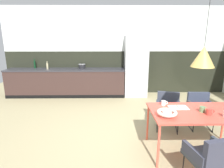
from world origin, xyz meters
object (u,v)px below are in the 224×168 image
Objects in this scene: pendant_lamp_over_table_near at (203,57)px; mug_dark_espresso at (209,112)px; dining_table at (197,114)px; cooking_pot at (82,66)px; fruit_bowl at (167,113)px; refrigerator_column at (136,66)px; mug_white_ceramic at (202,109)px; armchair_far_side at (213,155)px; bottle_oil_tall at (35,64)px; open_book at (178,107)px; mug_tall_blue at (164,103)px; armchair_near_window at (200,106)px; armchair_head_of_table at (168,106)px; bottle_wine_green at (47,66)px.

mug_dark_espresso is at bearing -53.97° from pendant_lamp_over_table_near.
cooking_pot is at bearing 125.30° from dining_table.
pendant_lamp_over_table_near is at bearing 20.44° from fruit_bowl.
mug_white_ceramic is at bearing -78.70° from refrigerator_column.
mug_dark_espresso reaches higher than armchair_far_side.
bottle_oil_tall is at bearing 133.04° from fruit_bowl.
open_book is at bearing 140.84° from mug_dark_espresso.
mug_white_ceramic is 0.62m from mug_tall_blue.
refrigerator_column is 6.17× the size of open_book.
mug_white_ceramic reaches higher than armchair_far_side.
refrigerator_column is 3.32m from bottle_oil_tall.
cooking_pot is (-1.75, 0.08, -0.01)m from refrigerator_column.
cooking_pot reaches higher than armchair_near_window.
refrigerator_column is at bearing -2.72° from cooking_pot.
fruit_bowl is (-0.39, 0.64, 0.29)m from armchair_far_side.
armchair_far_side is 1.02m from open_book.
dining_table is at bearing -41.03° from bottle_oil_tall.
fruit_bowl is 0.67m from mug_dark_espresso.
armchair_head_of_table is 0.57× the size of pendant_lamp_over_table_near.
armchair_head_of_table is 3.99m from bottle_wine_green.
armchair_head_of_table is at bearing 85.05° from open_book.
dining_table is at bearing 66.62° from armchair_far_side.
fruit_bowl is 0.96× the size of open_book.
bottle_wine_green is at bearing 136.33° from open_book.
armchair_head_of_table is 6.00× the size of mug_dark_espresso.
pendant_lamp_over_table_near reaches higher than open_book.
bottle_wine_green is 4.69m from pendant_lamp_over_table_near.
refrigerator_column reaches higher than armchair_near_window.
pendant_lamp_over_table_near is (-0.51, -0.91, 1.14)m from armchair_near_window.
mug_tall_blue reaches higher than armchair_far_side.
mug_white_ceramic is at bearing -30.72° from pendant_lamp_over_table_near.
refrigerator_column is at bearing 96.03° from open_book.
dining_table is at bearing 64.14° from armchair_near_window.
dining_table is at bearing -32.98° from open_book.
mug_dark_espresso reaches higher than armchair_head_of_table.
refrigerator_column is 14.82× the size of mug_white_ceramic.
mug_dark_espresso is (-0.39, -1.07, 0.31)m from armchair_near_window.
dining_table is 6.52× the size of cooking_pot.
open_book is (0.30, 0.35, -0.05)m from fruit_bowl.
armchair_near_window is at bearing 33.15° from mug_tall_blue.
mug_tall_blue is at bearing 93.26° from armchair_far_side.
fruit_bowl reaches higher than open_book.
bottle_wine_green reaches higher than fruit_bowl.
bottle_oil_tall is (-3.64, 3.22, 0.27)m from open_book.
armchair_far_side is at bearing -101.18° from dining_table.
refrigerator_column is 1.75m from cooking_pot.
mug_tall_blue reaches higher than open_book.
mug_tall_blue is at bearing 150.00° from open_book.
mug_white_ceramic is at bearing 61.92° from armchair_far_side.
cooking_pot is at bearing -3.90° from bottle_oil_tall.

